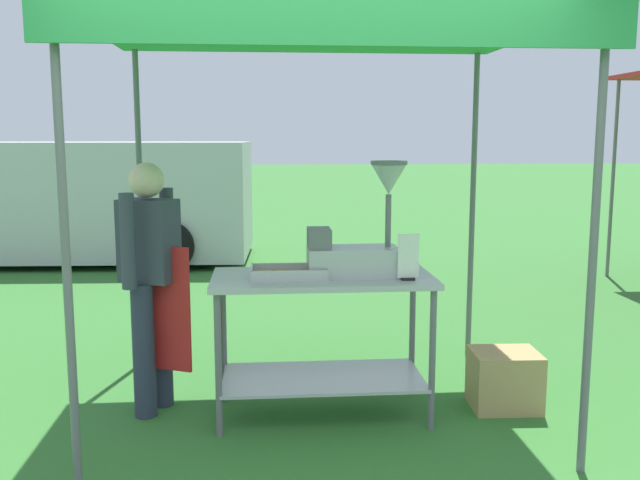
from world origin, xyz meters
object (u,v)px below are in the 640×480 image
Objects in this scene: donut_fryer at (358,240)px; supply_crate at (504,380)px; donut_cart at (323,314)px; donut_tray at (289,275)px; van_silver at (65,199)px; vendor at (151,274)px; menu_sign at (408,260)px; stall_canopy at (321,37)px.

donut_fryer is 1.36m from supply_crate.
donut_cart is at bearing 174.93° from donut_fryer.
van_silver is at bearing 116.59° from donut_tray.
donut_cart is 3.08× the size of supply_crate.
vendor is (-1.30, 0.17, -0.23)m from donut_fryer.
van_silver reaches higher than menu_sign.
vendor is at bearing -69.82° from van_silver.
supply_crate is (1.41, 0.07, -0.74)m from donut_tray.
donut_tray reaches higher than supply_crate.
stall_canopy reaches higher than van_silver.
donut_fryer is 0.34m from menu_sign.
stall_canopy is 2.49m from supply_crate.
donut_fryer is at bearing -178.41° from supply_crate.
vendor reaches higher than donut_cart.
donut_tray is 6.66m from van_silver.
donut_tray is at bearing -173.86° from donut_fryer.
van_silver is at bearing 120.00° from donut_fryer.
supply_crate is at bearing 1.59° from donut_fryer.
van_silver is at bearing 118.86° from stall_canopy.
stall_canopy is at bearing -2.51° from vendor.
menu_sign is at bearing -164.83° from supply_crate.
donut_tray is at bearing -177.01° from supply_crate.
donut_tray is at bearing 170.86° from menu_sign.
vendor is 0.31× the size of van_silver.
vendor reaches higher than menu_sign.
menu_sign reaches higher than donut_tray.
van_silver is at bearing 118.46° from donut_cart.
van_silver reaches higher than donut_tray.
donut_tray is at bearing -63.41° from van_silver.
stall_canopy is 9.96× the size of menu_sign.
donut_tray is 0.65× the size of donut_fryer.
vendor is at bearing 172.31° from donut_cart.
van_silver is (-3.19, 5.89, 0.22)m from donut_cart.
stall_canopy is 2.04× the size of donut_cart.
donut_tray is at bearing -142.08° from stall_canopy.
menu_sign is at bearing -29.64° from donut_fryer.
van_silver is (-2.11, 5.74, -0.03)m from vendor.
van_silver reaches higher than donut_cart.
donut_tray is 1.04× the size of supply_crate.
supply_crate is at bearing 0.37° from donut_cart.
vendor is 6.12m from van_silver.
donut_cart is at bearing -61.54° from van_silver.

